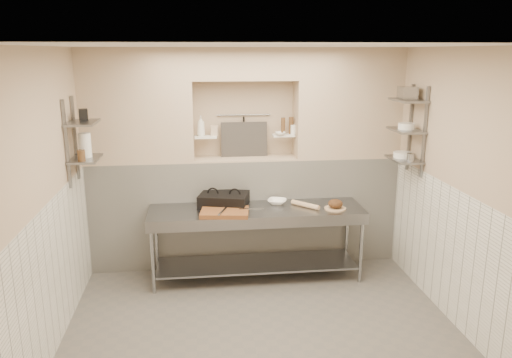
{
  "coord_description": "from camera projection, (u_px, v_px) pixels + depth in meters",
  "views": [
    {
      "loc": [
        -0.6,
        -4.52,
        2.76
      ],
      "look_at": [
        0.04,
        0.9,
        1.35
      ],
      "focal_mm": 35.0,
      "sensor_mm": 36.0,
      "label": 1
    }
  ],
  "objects": [
    {
      "name": "alcove_shelf_right",
      "position": [
        284.0,
        135.0,
        6.42
      ],
      "size": [
        0.28,
        0.16,
        0.02
      ],
      "primitive_type": "cube",
      "color": "white",
      "rests_on": "backwall_lower"
    },
    {
      "name": "box_left_upper",
      "position": [
        83.0,
        115.0,
        5.46
      ],
      "size": [
        0.11,
        0.11,
        0.13
      ],
      "primitive_type": "cube",
      "rotation": [
        0.0,
        0.0,
        0.25
      ],
      "color": "black",
      "rests_on": "wall_shelf_left_upper"
    },
    {
      "name": "wainscot_left",
      "position": [
        54.0,
        276.0,
        4.7
      ],
      "size": [
        0.02,
        3.9,
        1.4
      ],
      "primitive_type": "cube",
      "color": "white",
      "rests_on": "floor"
    },
    {
      "name": "wall_shelf_right_lower",
      "position": [
        404.0,
        159.0,
        5.95
      ],
      "size": [
        0.3,
        0.5,
        0.02
      ],
      "primitive_type": "cube",
      "color": "slate",
      "rests_on": "wall_right"
    },
    {
      "name": "wall_shelf_left_lower",
      "position": [
        86.0,
        159.0,
        5.51
      ],
      "size": [
        0.3,
        0.5,
        0.02
      ],
      "primitive_type": "cube",
      "color": "slate",
      "rests_on": "wall_left"
    },
    {
      "name": "bowl_alcove",
      "position": [
        280.0,
        134.0,
        6.35
      ],
      "size": [
        0.16,
        0.16,
        0.04
      ],
      "primitive_type": "imported",
      "rotation": [
        0.0,
        0.0,
        -0.21
      ],
      "color": "white",
      "rests_on": "alcove_shelf_right"
    },
    {
      "name": "jar_alcove",
      "position": [
        214.0,
        130.0,
        6.33
      ],
      "size": [
        0.09,
        0.09,
        0.13
      ],
      "primitive_type": "cube",
      "color": "tan",
      "rests_on": "alcove_shelf_left"
    },
    {
      "name": "condiment_c",
      "position": [
        293.0,
        130.0,
        6.42
      ],
      "size": [
        0.07,
        0.07,
        0.12
      ],
      "primitive_type": "cylinder",
      "color": "white",
      "rests_on": "alcove_shelf_right"
    },
    {
      "name": "wall_shelf_right_upper",
      "position": [
        408.0,
        100.0,
        5.78
      ],
      "size": [
        0.3,
        0.5,
        0.03
      ],
      "primitive_type": "cube",
      "color": "slate",
      "rests_on": "wall_right"
    },
    {
      "name": "prep_table",
      "position": [
        257.0,
        229.0,
        6.09
      ],
      "size": [
        2.6,
        0.7,
        0.9
      ],
      "color": "gray",
      "rests_on": "floor"
    },
    {
      "name": "bread_loaf",
      "position": [
        335.0,
        204.0,
        6.01
      ],
      "size": [
        0.18,
        0.18,
        0.11
      ],
      "primitive_type": "ellipsoid",
      "color": "#4C2D19",
      "rests_on": "bread_board"
    },
    {
      "name": "bowl_right",
      "position": [
        403.0,
        155.0,
        5.99
      ],
      "size": [
        0.22,
        0.22,
        0.07
      ],
      "primitive_type": "cylinder",
      "color": "white",
      "rests_on": "wall_shelf_right_lower"
    },
    {
      "name": "wall_right",
      "position": [
        466.0,
        191.0,
        4.99
      ],
      "size": [
        0.1,
        3.9,
        2.8
      ],
      "primitive_type": "cube",
      "color": "tan",
      "rests_on": "ground"
    },
    {
      "name": "hanging_steel",
      "position": [
        244.0,
        128.0,
        6.49
      ],
      "size": [
        0.02,
        0.02,
        0.3
      ],
      "primitive_type": "cylinder",
      "color": "black",
      "rests_on": "utensil_rail"
    },
    {
      "name": "shelf_rail_left_b",
      "position": [
        67.0,
        145.0,
        5.25
      ],
      "size": [
        0.03,
        0.03,
        0.95
      ],
      "primitive_type": "cube",
      "color": "slate",
      "rests_on": "wall_left"
    },
    {
      "name": "rolling_pin",
      "position": [
        305.0,
        205.0,
        6.1
      ],
      "size": [
        0.31,
        0.33,
        0.06
      ],
      "primitive_type": "cylinder",
      "rotation": [
        1.57,
        0.0,
        0.75
      ],
      "color": "#D5B386",
      "rests_on": "prep_table"
    },
    {
      "name": "basket_right",
      "position": [
        408.0,
        93.0,
        5.79
      ],
      "size": [
        0.19,
        0.23,
        0.14
      ],
      "primitive_type": "cube",
      "rotation": [
        0.0,
        0.0,
        -0.06
      ],
      "color": "gray",
      "rests_on": "wall_shelf_right_upper"
    },
    {
      "name": "shelf_rail_right_b",
      "position": [
        425.0,
        133.0,
        5.69
      ],
      "size": [
        0.03,
        0.03,
        1.05
      ],
      "primitive_type": "cube",
      "color": "slate",
      "rests_on": "wall_right"
    },
    {
      "name": "wainscot_right",
      "position": [
        453.0,
        256.0,
        5.16
      ],
      "size": [
        0.02,
        3.9,
        1.4
      ],
      "primitive_type": "cube",
      "color": "white",
      "rests_on": "floor"
    },
    {
      "name": "condiment_b",
      "position": [
        283.0,
        126.0,
        6.4
      ],
      "size": [
        0.05,
        0.05,
        0.22
      ],
      "primitive_type": "cylinder",
      "color": "#4F341D",
      "rests_on": "alcove_shelf_right"
    },
    {
      "name": "backwall_header",
      "position": [
        245.0,
        64.0,
        6.14
      ],
      "size": [
        1.3,
        0.4,
        0.4
      ],
      "primitive_type": "cube",
      "color": "tan",
      "rests_on": "backwall_lower"
    },
    {
      "name": "backwall_pillar_right",
      "position": [
        347.0,
        103.0,
        6.42
      ],
      "size": [
        1.35,
        0.4,
        1.4
      ],
      "primitive_type": "cube",
      "color": "tan",
      "rests_on": "backwall_lower"
    },
    {
      "name": "wall_shelf_right_mid",
      "position": [
        406.0,
        130.0,
        5.86
      ],
      "size": [
        0.3,
        0.5,
        0.02
      ],
      "primitive_type": "cube",
      "color": "slate",
      "rests_on": "wall_right"
    },
    {
      "name": "condiment_a",
      "position": [
        291.0,
        125.0,
        6.43
      ],
      "size": [
        0.06,
        0.06,
        0.22
      ],
      "primitive_type": "cylinder",
      "color": "#4F341D",
      "rests_on": "alcove_shelf_right"
    },
    {
      "name": "floor",
      "position": [
        262.0,
        333.0,
        5.12
      ],
      "size": [
        4.0,
        3.9,
        0.1
      ],
      "primitive_type": "cube",
      "color": "#5F5A54",
      "rests_on": "ground"
    },
    {
      "name": "splash_panel",
      "position": [
        244.0,
        139.0,
        6.48
      ],
      "size": [
        0.6,
        0.08,
        0.45
      ],
      "primitive_type": "cube",
      "rotation": [
        -0.14,
        0.0,
        0.0
      ],
      "color": "#383330",
      "rests_on": "alcove_sill"
    },
    {
      "name": "wall_left",
      "position": [
        39.0,
        205.0,
        4.52
      ],
      "size": [
        0.1,
        3.9,
        2.8
      ],
      "primitive_type": "cube",
      "color": "tan",
      "rests_on": "ground"
    },
    {
      "name": "shelf_rail_left_a",
      "position": [
        75.0,
        138.0,
        5.63
      ],
      "size": [
        0.03,
        0.03,
        0.95
      ],
      "primitive_type": "cube",
      "color": "slate",
      "rests_on": "wall_left"
    },
    {
      "name": "bread_board",
      "position": [
        335.0,
        208.0,
        6.03
      ],
      "size": [
        0.26,
        0.26,
        0.02
      ],
      "primitive_type": "cylinder",
      "color": "#D5B386",
      "rests_on": "prep_table"
    },
    {
      "name": "alcove_shelf_left",
      "position": [
        206.0,
        137.0,
        6.31
      ],
      "size": [
        0.28,
        0.16,
        0.02
      ],
      "primitive_type": "cube",
      "color": "white",
      "rests_on": "backwall_lower"
    },
    {
      "name": "wall_back",
      "position": [
        243.0,
        155.0,
        6.68
      ],
      "size": [
        4.0,
        0.1,
        2.8
      ],
      "primitive_type": "cube",
      "color": "tan",
      "rests_on": "ground"
    },
    {
      "name": "knife_blade",
      "position": [
        251.0,
        209.0,
        5.88
      ],
      "size": [
        0.28,
        0.06,
        0.01
      ],
      "primitive_type": "cube",
      "rotation": [
        0.0,
        0.0,
        -0.08
      ],
      "color": "gray",
      "rests_on": "cutting_board"
    },
    {
      "name": "cutting_board",
      "position": [
        225.0,
        212.0,
        5.83
      ],
      "size": [
        0.6,
        0.46,
        0.05
      ],
      "primitive_type": "cube",
      "rotation": [
        0.0,
        0.0,
        -0.14
      ],
      "color": "brown",
      "rests_on": "prep_table"
    },
    {
      "name": "utensil_rail",
      "position": [
        244.0,
        115.0,
        6.47
      ],
      "size": [
        0.7,
        0.02,
        0.02
      ],
      "primitive_type": "cylinder",
      "rotation": [
        0.0,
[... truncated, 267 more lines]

